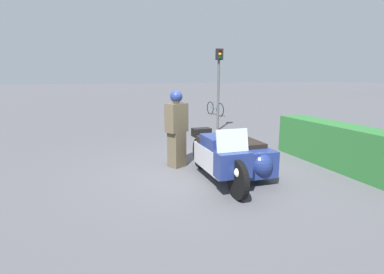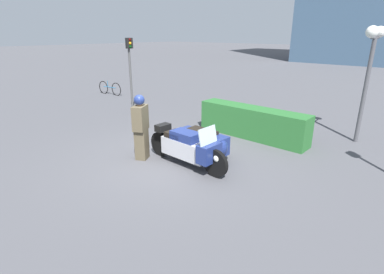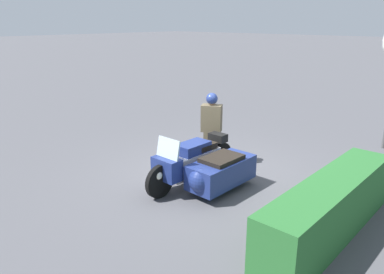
{
  "view_description": "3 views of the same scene",
  "coord_description": "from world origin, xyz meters",
  "px_view_note": "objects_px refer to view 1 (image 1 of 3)",
  "views": [
    {
      "loc": [
        5.92,
        -2.32,
        2.05
      ],
      "look_at": [
        0.78,
        -0.55,
        0.94
      ],
      "focal_mm": 28.0,
      "sensor_mm": 36.0,
      "label": 1
    },
    {
      "loc": [
        5.5,
        -5.17,
        3.23
      ],
      "look_at": [
        1.06,
        -0.2,
        0.9
      ],
      "focal_mm": 28.0,
      "sensor_mm": 36.0,
      "label": 2
    },
    {
      "loc": [
        6.23,
        4.98,
        3.38
      ],
      "look_at": [
        0.39,
        -0.32,
        0.9
      ],
      "focal_mm": 35.0,
      "sensor_mm": 36.0,
      "label": 3
    }
  ],
  "objects_px": {
    "bicycle_parked": "(215,109)",
    "police_motorcycle": "(234,157)",
    "officer_rider": "(177,127)",
    "traffic_light_far": "(219,77)",
    "hedge_bush_curbside": "(341,146)"
  },
  "relations": [
    {
      "from": "police_motorcycle",
      "to": "officer_rider",
      "type": "bearing_deg",
      "value": -144.7
    },
    {
      "from": "police_motorcycle",
      "to": "officer_rider",
      "type": "height_order",
      "value": "officer_rider"
    },
    {
      "from": "police_motorcycle",
      "to": "hedge_bush_curbside",
      "type": "distance_m",
      "value": 2.66
    },
    {
      "from": "hedge_bush_curbside",
      "to": "traffic_light_far",
      "type": "distance_m",
      "value": 5.56
    },
    {
      "from": "police_motorcycle",
      "to": "traffic_light_far",
      "type": "relative_size",
      "value": 0.85
    },
    {
      "from": "officer_rider",
      "to": "hedge_bush_curbside",
      "type": "height_order",
      "value": "officer_rider"
    },
    {
      "from": "officer_rider",
      "to": "traffic_light_far",
      "type": "height_order",
      "value": "traffic_light_far"
    },
    {
      "from": "police_motorcycle",
      "to": "bicycle_parked",
      "type": "height_order",
      "value": "police_motorcycle"
    },
    {
      "from": "bicycle_parked",
      "to": "police_motorcycle",
      "type": "bearing_deg",
      "value": -28.11
    },
    {
      "from": "traffic_light_far",
      "to": "police_motorcycle",
      "type": "bearing_deg",
      "value": -14.67
    },
    {
      "from": "police_motorcycle",
      "to": "hedge_bush_curbside",
      "type": "relative_size",
      "value": 0.71
    },
    {
      "from": "police_motorcycle",
      "to": "traffic_light_far",
      "type": "xyz_separation_m",
      "value": [
        -5.23,
        1.98,
        1.55
      ]
    },
    {
      "from": "hedge_bush_curbside",
      "to": "traffic_light_far",
      "type": "bearing_deg",
      "value": -172.65
    },
    {
      "from": "hedge_bush_curbside",
      "to": "bicycle_parked",
      "type": "distance_m",
      "value": 9.61
    },
    {
      "from": "traffic_light_far",
      "to": "bicycle_parked",
      "type": "bearing_deg",
      "value": 164.18
    }
  ]
}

